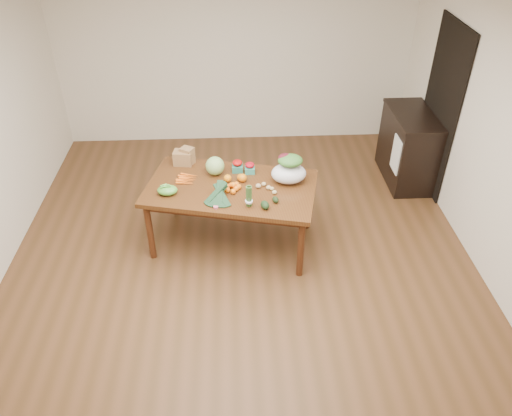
{
  "coord_description": "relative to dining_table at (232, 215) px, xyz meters",
  "views": [
    {
      "loc": [
        -0.05,
        -3.91,
        3.64
      ],
      "look_at": [
        0.15,
        0.0,
        0.81
      ],
      "focal_mm": 35.0,
      "sensor_mm": 36.0,
      "label": 1
    }
  ],
  "objects": [
    {
      "name": "dish_towel",
      "position": [
        2.05,
        0.91,
        0.18
      ],
      "size": [
        0.02,
        0.28,
        0.45
      ],
      "primitive_type": "cube",
      "color": "white",
      "rests_on": "cabinet"
    },
    {
      "name": "orange_a",
      "position": [
        -0.03,
        0.09,
        0.42
      ],
      "size": [
        0.08,
        0.08,
        0.08
      ],
      "primitive_type": "sphere",
      "color": "#FFA10F",
      "rests_on": "dining_table"
    },
    {
      "name": "potato_e",
      "position": [
        0.45,
        -0.17,
        0.4
      ],
      "size": [
        0.05,
        0.05,
        0.04
      ],
      "primitive_type": "ellipsoid",
      "color": "tan",
      "rests_on": "dining_table"
    },
    {
      "name": "asparagus_bundle",
      "position": [
        0.18,
        -0.37,
        0.5
      ],
      "size": [
        0.1,
        0.13,
        0.26
      ],
      "primitive_type": null,
      "rotation": [
        0.15,
        0.0,
        -0.23
      ],
      "color": "#4D7F3A",
      "rests_on": "dining_table"
    },
    {
      "name": "strawberry_basket_a",
      "position": [
        0.08,
        0.3,
        0.43
      ],
      "size": [
        0.14,
        0.14,
        0.11
      ],
      "primitive_type": null,
      "rotation": [
        0.0,
        0.0,
        -0.23
      ],
      "color": "red",
      "rests_on": "dining_table"
    },
    {
      "name": "snap_pea_bag",
      "position": [
        -0.65,
        -0.11,
        0.42
      ],
      "size": [
        0.21,
        0.16,
        0.09
      ],
      "primitive_type": "ellipsoid",
      "color": "#55B03B",
      "rests_on": "dining_table"
    },
    {
      "name": "ceiling",
      "position": [
        0.09,
        -0.49,
        2.33
      ],
      "size": [
        5.0,
        6.0,
        0.02
      ],
      "primitive_type": "cube",
      "color": "white",
      "rests_on": "room_walls"
    },
    {
      "name": "potato_d",
      "position": [
        0.35,
        -0.01,
        0.4
      ],
      "size": [
        0.05,
        0.04,
        0.04
      ],
      "primitive_type": "ellipsoid",
      "color": "tan",
      "rests_on": "dining_table"
    },
    {
      "name": "carrots",
      "position": [
        -0.48,
        0.15,
        0.39
      ],
      "size": [
        0.26,
        0.26,
        0.03
      ],
      "primitive_type": null,
      "rotation": [
        0.0,
        0.0,
        -0.23
      ],
      "color": "#F65514",
      "rests_on": "dining_table"
    },
    {
      "name": "potato_a",
      "position": [
        0.29,
        -0.05,
        0.4
      ],
      "size": [
        0.06,
        0.05,
        0.05
      ],
      "primitive_type": "ellipsoid",
      "color": "tan",
      "rests_on": "dining_table"
    },
    {
      "name": "avocado_b",
      "position": [
        0.44,
        -0.31,
        0.41
      ],
      "size": [
        0.08,
        0.1,
        0.06
      ],
      "primitive_type": "ellipsoid",
      "rotation": [
        0.0,
        0.0,
        0.3
      ],
      "color": "black",
      "rests_on": "dining_table"
    },
    {
      "name": "dining_table",
      "position": [
        0.0,
        0.0,
        0.0
      ],
      "size": [
        1.94,
        1.35,
        0.75
      ],
      "primitive_type": "cube",
      "rotation": [
        0.0,
        0.0,
        -0.23
      ],
      "color": "#533013",
      "rests_on": "floor"
    },
    {
      "name": "paper_bag",
      "position": [
        -0.53,
        0.49,
        0.47
      ],
      "size": [
        0.32,
        0.28,
        0.19
      ],
      "primitive_type": null,
      "rotation": [
        0.0,
        0.0,
        -0.23
      ],
      "color": "#A27648",
      "rests_on": "dining_table"
    },
    {
      "name": "potato_c",
      "position": [
        0.43,
        -0.1,
        0.39
      ],
      "size": [
        0.05,
        0.04,
        0.04
      ],
      "primitive_type": "ellipsoid",
      "color": "#CFBD77",
      "rests_on": "dining_table"
    },
    {
      "name": "avocado_a",
      "position": [
        0.33,
        -0.41,
        0.41
      ],
      "size": [
        0.11,
        0.13,
        0.08
      ],
      "primitive_type": "ellipsoid",
      "rotation": [
        0.0,
        0.0,
        0.3
      ],
      "color": "black",
      "rests_on": "dining_table"
    },
    {
      "name": "orange_c",
      "position": [
        0.12,
        0.09,
        0.42
      ],
      "size": [
        0.09,
        0.09,
        0.09
      ],
      "primitive_type": "sphere",
      "color": "orange",
      "rests_on": "dining_table"
    },
    {
      "name": "salad_bag",
      "position": [
        0.61,
        0.06,
        0.52
      ],
      "size": [
        0.43,
        0.36,
        0.29
      ],
      "primitive_type": null,
      "rotation": [
        0.0,
        0.0,
        -0.23
      ],
      "color": "white",
      "rests_on": "dining_table"
    },
    {
      "name": "strawberry_basket_b",
      "position": [
        0.21,
        0.27,
        0.42
      ],
      "size": [
        0.13,
        0.13,
        0.1
      ],
      "primitive_type": null,
      "rotation": [
        0.0,
        0.0,
        -0.23
      ],
      "color": "#B50C22",
      "rests_on": "dining_table"
    },
    {
      "name": "potato_b",
      "position": [
        0.39,
        -0.08,
        0.4
      ],
      "size": [
        0.05,
        0.05,
        0.05
      ],
      "primitive_type": "ellipsoid",
      "color": "#CEB877",
      "rests_on": "dining_table"
    },
    {
      "name": "room_walls",
      "position": [
        0.09,
        -0.49,
        0.97
      ],
      "size": [
        5.02,
        6.02,
        2.7
      ],
      "color": "silver",
      "rests_on": "floor"
    },
    {
      "name": "cabbage",
      "position": [
        -0.17,
        0.25,
        0.48
      ],
      "size": [
        0.2,
        0.2,
        0.2
      ],
      "primitive_type": "sphere",
      "color": "#A9D178",
      "rests_on": "dining_table"
    },
    {
      "name": "kale_bunch",
      "position": [
        -0.13,
        -0.29,
        0.45
      ],
      "size": [
        0.4,
        0.46,
        0.16
      ],
      "primitive_type": null,
      "rotation": [
        0.0,
        0.0,
        -0.23
      ],
      "color": "#163120",
      "rests_on": "dining_table"
    },
    {
      "name": "doorway_dark",
      "position": [
        2.57,
        1.11,
        0.68
      ],
      "size": [
        0.02,
        1.0,
        2.1
      ],
      "primitive_type": "cube",
      "color": "black",
      "rests_on": "floor"
    },
    {
      "name": "floor",
      "position": [
        0.09,
        -0.49,
        -0.38
      ],
      "size": [
        6.0,
        6.0,
        0.0
      ],
      "primitive_type": "plane",
      "color": "brown",
      "rests_on": "ground"
    },
    {
      "name": "cabinet",
      "position": [
        2.31,
        1.23,
        0.1
      ],
      "size": [
        0.52,
        1.02,
        0.94
      ],
      "primitive_type": "cube",
      "color": "black",
      "rests_on": "floor"
    },
    {
      "name": "mandarin_cluster",
      "position": [
        0.03,
        -0.07,
        0.42
      ],
      "size": [
        0.22,
        0.22,
        0.09
      ],
      "primitive_type": null,
      "rotation": [
        0.0,
        0.0,
        -0.23
      ],
      "color": "orange",
      "rests_on": "dining_table"
    },
    {
      "name": "orange_b",
      "position": [
        0.11,
        0.1,
        0.41
      ],
      "size": [
        0.08,
        0.08,
        0.08
      ],
      "primitive_type": "sphere",
      "color": "orange",
      "rests_on": "dining_table"
    }
  ]
}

